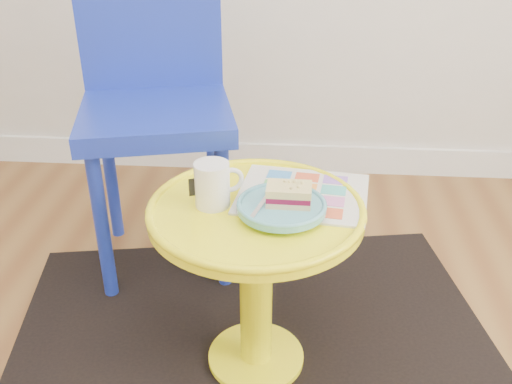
# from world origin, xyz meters

# --- Properties ---
(rug) EXTENTS (1.47, 1.31, 0.01)m
(rug) POSITION_xyz_m (0.26, 0.84, 0.00)
(rug) COLOR black
(rug) RESTS_ON ground
(side_table) EXTENTS (0.49, 0.49, 0.47)m
(side_table) POSITION_xyz_m (0.26, 0.84, 0.33)
(side_table) COLOR #FFF515
(side_table) RESTS_ON ground
(chair) EXTENTS (0.53, 0.53, 0.99)m
(chair) POSITION_xyz_m (-0.09, 1.37, 0.57)
(chair) COLOR #1A2FAE
(chair) RESTS_ON ground
(newspaper) EXTENTS (0.33, 0.29, 0.01)m
(newspaper) POSITION_xyz_m (0.36, 0.91, 0.47)
(newspaper) COLOR silver
(newspaper) RESTS_ON side_table
(mug) EXTENTS (0.11, 0.08, 0.10)m
(mug) POSITION_xyz_m (0.16, 0.85, 0.52)
(mug) COLOR white
(mug) RESTS_ON side_table
(plate) EXTENTS (0.20, 0.20, 0.02)m
(plate) POSITION_xyz_m (0.32, 0.82, 0.48)
(plate) COLOR #59AABD
(plate) RESTS_ON newspaper
(cake_slice) EXTENTS (0.10, 0.07, 0.04)m
(cake_slice) POSITION_xyz_m (0.33, 0.82, 0.51)
(cake_slice) COLOR #D3BC8C
(cake_slice) RESTS_ON plate
(fork) EXTENTS (0.05, 0.14, 0.00)m
(fork) POSITION_xyz_m (0.28, 0.82, 0.49)
(fork) COLOR silver
(fork) RESTS_ON plate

